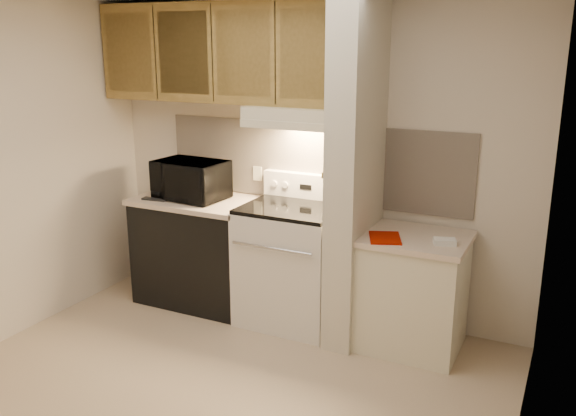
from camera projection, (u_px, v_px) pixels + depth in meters
The scene contains 48 objects.
floor at pixel (215, 390), 3.93m from camera, with size 3.60×3.60×0.00m, color #C3AC8D.
wall_back at pixel (311, 160), 4.90m from camera, with size 3.60×0.02×2.50m, color beige.
wall_right at pixel (533, 247), 2.83m from camera, with size 0.02×3.00×2.50m, color beige.
backsplash at pixel (310, 162), 4.89m from camera, with size 2.60×0.02×0.63m, color beige.
range_body at pixel (292, 266), 4.81m from camera, with size 0.76×0.65×0.92m, color silver.
oven_window at pixel (274, 275), 4.52m from camera, with size 0.50×0.01×0.30m, color black.
oven_handle at pixel (271, 248), 4.43m from camera, with size 0.02×0.02×0.65m, color silver.
cooktop at pixel (292, 208), 4.68m from camera, with size 0.74×0.64×0.03m, color black.
range_backguard at pixel (308, 186), 4.90m from camera, with size 0.76×0.08×0.20m, color silver.
range_display at pixel (306, 187), 4.86m from camera, with size 0.10×0.01×0.04m, color black.
range_knob_left_outer at pixel (274, 184), 4.98m from camera, with size 0.05×0.05×0.02m, color silver.
range_knob_left_inner at pixel (285, 185), 4.93m from camera, with size 0.05×0.05×0.02m, color silver.
range_knob_right_inner at pixel (326, 189), 4.78m from camera, with size 0.05×0.05×0.02m, color silver.
range_knob_right_outer at pixel (338, 191), 4.74m from camera, with size 0.05×0.05×0.02m, color silver.
dishwasher_front at pixel (200, 252), 5.20m from camera, with size 1.00×0.63×0.87m, color black.
left_countertop at pixel (198, 201), 5.07m from camera, with size 1.04×0.67×0.04m, color beige.
spoon_rest at pixel (155, 199), 5.02m from camera, with size 0.22×0.07×0.01m, color black.
teal_jar at pixel (217, 188), 5.23m from camera, with size 0.08×0.08×0.09m, color #1D5D54.
outlet at pixel (258, 174), 5.12m from camera, with size 0.08×0.01×0.12m, color beige.
microwave at pixel (191, 180), 5.03m from camera, with size 0.57×0.39×0.32m, color black.
partition_pillar at pixel (356, 174), 4.38m from camera, with size 0.22×0.70×2.50m, color beige.
pillar_trim at pixel (341, 166), 4.41m from camera, with size 0.01×0.70×0.04m, color olive.
knife_strip at pixel (338, 165), 4.37m from camera, with size 0.02×0.42×0.04m, color black.
knife_blade_a at pixel (328, 182), 4.27m from camera, with size 0.01×0.04×0.16m, color silver.
knife_handle_a at pixel (327, 162), 4.21m from camera, with size 0.02×0.02×0.10m, color black.
knife_blade_b at pixel (332, 182), 4.33m from camera, with size 0.01×0.04×0.18m, color silver.
knife_handle_b at pixel (333, 159), 4.30m from camera, with size 0.02×0.02×0.10m, color black.
knife_blade_c at pixel (336, 181), 4.40m from camera, with size 0.01×0.04×0.20m, color silver.
knife_handle_c at pixel (336, 158), 4.35m from camera, with size 0.02×0.02×0.10m, color black.
knife_blade_d at pixel (340, 176), 4.46m from camera, with size 0.01×0.04×0.16m, color silver.
knife_handle_d at pixel (341, 156), 4.43m from camera, with size 0.02×0.02×0.10m, color black.
knife_blade_e at pixel (345, 175), 4.55m from camera, with size 0.01×0.04×0.18m, color silver.
knife_handle_e at pixel (345, 154), 4.51m from camera, with size 0.02×0.02×0.10m, color black.
oven_mitt at pixel (347, 182), 4.61m from camera, with size 0.03×0.10×0.24m, color slate.
right_cab_base at pixel (413, 295), 4.41m from camera, with size 0.70×0.60×0.81m, color beige.
right_countertop at pixel (416, 239), 4.29m from camera, with size 0.74×0.64×0.04m, color beige.
red_folder at pixel (385, 238), 4.23m from camera, with size 0.21×0.29×0.01m, color #920F00.
white_box at pixel (445, 242), 4.11m from camera, with size 0.15×0.10×0.04m, color white.
range_hood at pixel (300, 116), 4.61m from camera, with size 0.78×0.44×0.15m, color beige.
hood_lip at pixel (287, 126), 4.44m from camera, with size 0.78×0.04×0.06m, color beige.
upper_cabinets at pixel (223, 53), 4.82m from camera, with size 2.18×0.33×0.77m, color olive.
cab_door_a at pixel (129, 52), 5.02m from camera, with size 0.46×0.01×0.63m, color olive.
cab_gap_a at pixel (155, 53), 4.91m from camera, with size 0.01×0.01×0.73m, color black.
cab_door_b at pixel (183, 53), 4.79m from camera, with size 0.46×0.01×0.63m, color olive.
cab_gap_b at pixel (212, 53), 4.68m from camera, with size 0.01×0.01×0.73m, color black.
cab_door_c at pixel (243, 54), 4.56m from camera, with size 0.46×0.01×0.63m, color olive.
cab_gap_c at pixel (275, 54), 4.44m from camera, with size 0.01×0.01×0.73m, color black.
cab_door_d at pixel (309, 54), 4.33m from camera, with size 0.46×0.01×0.63m, color olive.
Camera 1 is at (1.96, -2.91, 2.18)m, focal length 38.00 mm.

